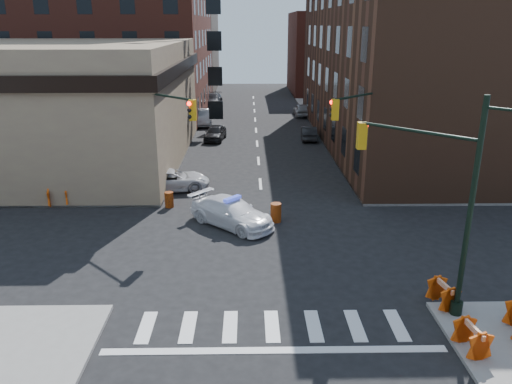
{
  "coord_description": "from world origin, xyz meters",
  "views": [
    {
      "loc": [
        -0.83,
        -22.18,
        10.28
      ],
      "look_at": [
        -0.43,
        1.77,
        2.2
      ],
      "focal_mm": 35.0,
      "sensor_mm": 36.0,
      "label": 1
    }
  ],
  "objects_px": {
    "police_car": "(232,213)",
    "parked_car_enear": "(309,133)",
    "pedestrian_a": "(109,186)",
    "barrel_road": "(276,213)",
    "pickup": "(172,180)",
    "parked_car_wnear": "(215,133)",
    "pedestrian_b": "(68,188)",
    "barricade_se_a": "(443,294)",
    "parked_car_wfar": "(204,117)",
    "barrel_bank": "(169,200)",
    "barricade_nw_a": "(103,194)"
  },
  "relations": [
    {
      "from": "parked_car_enear",
      "to": "barricade_nw_a",
      "type": "height_order",
      "value": "parked_car_enear"
    },
    {
      "from": "pedestrian_b",
      "to": "barricade_nw_a",
      "type": "relative_size",
      "value": 1.37
    },
    {
      "from": "pickup",
      "to": "parked_car_wnear",
      "type": "distance_m",
      "value": 14.85
    },
    {
      "from": "police_car",
      "to": "pickup",
      "type": "relative_size",
      "value": 1.03
    },
    {
      "from": "barrel_bank",
      "to": "parked_car_enear",
      "type": "bearing_deg",
      "value": 60.08
    },
    {
      "from": "police_car",
      "to": "barrel_bank",
      "type": "distance_m",
      "value": 4.77
    },
    {
      "from": "parked_car_wnear",
      "to": "pedestrian_a",
      "type": "bearing_deg",
      "value": -99.37
    },
    {
      "from": "pickup",
      "to": "parked_car_wfar",
      "type": "xyz_separation_m",
      "value": [
        0.3,
        22.22,
        0.13
      ]
    },
    {
      "from": "pedestrian_a",
      "to": "barrel_road",
      "type": "relative_size",
      "value": 1.82
    },
    {
      "from": "barricade_se_a",
      "to": "parked_car_wnear",
      "type": "bearing_deg",
      "value": 8.98
    },
    {
      "from": "pickup",
      "to": "parked_car_wnear",
      "type": "bearing_deg",
      "value": -18.03
    },
    {
      "from": "pickup",
      "to": "pedestrian_b",
      "type": "height_order",
      "value": "pedestrian_b"
    },
    {
      "from": "parked_car_enear",
      "to": "pickup",
      "type": "bearing_deg",
      "value": 57.4
    },
    {
      "from": "parked_car_wnear",
      "to": "parked_car_enear",
      "type": "bearing_deg",
      "value": 7.95
    },
    {
      "from": "pedestrian_a",
      "to": "barricade_nw_a",
      "type": "distance_m",
      "value": 0.58
    },
    {
      "from": "pedestrian_a",
      "to": "barricade_se_a",
      "type": "xyz_separation_m",
      "value": [
        15.63,
        -11.9,
        -0.49
      ]
    },
    {
      "from": "pickup",
      "to": "parked_car_wfar",
      "type": "height_order",
      "value": "parked_car_wfar"
    },
    {
      "from": "pickup",
      "to": "parked_car_wnear",
      "type": "xyz_separation_m",
      "value": [
        1.93,
        14.72,
        0.01
      ]
    },
    {
      "from": "police_car",
      "to": "pedestrian_b",
      "type": "xyz_separation_m",
      "value": [
        -9.8,
        3.29,
        0.36
      ]
    },
    {
      "from": "parked_car_enear",
      "to": "barricade_se_a",
      "type": "xyz_separation_m",
      "value": [
        1.66,
        -29.3,
        -0.02
      ]
    },
    {
      "from": "pickup",
      "to": "barrel_road",
      "type": "height_order",
      "value": "pickup"
    },
    {
      "from": "parked_car_wfar",
      "to": "pedestrian_b",
      "type": "height_order",
      "value": "pedestrian_b"
    },
    {
      "from": "pickup",
      "to": "barrel_bank",
      "type": "bearing_deg",
      "value": 174.79
    },
    {
      "from": "pedestrian_a",
      "to": "barrel_road",
      "type": "bearing_deg",
      "value": 21.78
    },
    {
      "from": "barrel_road",
      "to": "police_car",
      "type": "bearing_deg",
      "value": -168.38
    },
    {
      "from": "parked_car_wnear",
      "to": "pickup",
      "type": "bearing_deg",
      "value": -90.0
    },
    {
      "from": "pedestrian_b",
      "to": "pedestrian_a",
      "type": "bearing_deg",
      "value": -23.68
    },
    {
      "from": "police_car",
      "to": "parked_car_enear",
      "type": "distance_m",
      "value": 21.91
    },
    {
      "from": "pedestrian_a",
      "to": "barricade_nw_a",
      "type": "relative_size",
      "value": 1.39
    },
    {
      "from": "barricade_se_a",
      "to": "barricade_nw_a",
      "type": "height_order",
      "value": "barricade_nw_a"
    },
    {
      "from": "parked_car_enear",
      "to": "pedestrian_b",
      "type": "relative_size",
      "value": 2.05
    },
    {
      "from": "barrel_road",
      "to": "barrel_bank",
      "type": "bearing_deg",
      "value": 158.77
    },
    {
      "from": "police_car",
      "to": "pickup",
      "type": "xyz_separation_m",
      "value": [
        -4.08,
        6.1,
        -0.05
      ]
    },
    {
      "from": "parked_car_enear",
      "to": "pedestrian_b",
      "type": "height_order",
      "value": "pedestrian_b"
    },
    {
      "from": "parked_car_wnear",
      "to": "barricade_se_a",
      "type": "xyz_separation_m",
      "value": [
        10.38,
        -29.23,
        -0.08
      ]
    },
    {
      "from": "barricade_se_a",
      "to": "barricade_nw_a",
      "type": "bearing_deg",
      "value": 42.92
    },
    {
      "from": "police_car",
      "to": "parked_car_enear",
      "type": "bearing_deg",
      "value": 24.55
    },
    {
      "from": "parked_car_wfar",
      "to": "barricade_se_a",
      "type": "distance_m",
      "value": 38.65
    },
    {
      "from": "pickup",
      "to": "pedestrian_b",
      "type": "relative_size",
      "value": 2.6
    },
    {
      "from": "pedestrian_a",
      "to": "barricade_se_a",
      "type": "height_order",
      "value": "pedestrian_a"
    },
    {
      "from": "parked_car_enear",
      "to": "barricade_se_a",
      "type": "bearing_deg",
      "value": 96.41
    },
    {
      "from": "pickup",
      "to": "barricade_nw_a",
      "type": "height_order",
      "value": "pickup"
    },
    {
      "from": "pickup",
      "to": "parked_car_wfar",
      "type": "distance_m",
      "value": 22.23
    },
    {
      "from": "pedestrian_b",
      "to": "barrel_road",
      "type": "height_order",
      "value": "pedestrian_b"
    },
    {
      "from": "police_car",
      "to": "barricade_nw_a",
      "type": "height_order",
      "value": "police_car"
    },
    {
      "from": "barricade_nw_a",
      "to": "pickup",
      "type": "bearing_deg",
      "value": 23.15
    },
    {
      "from": "parked_car_wfar",
      "to": "barrel_road",
      "type": "relative_size",
      "value": 4.7
    },
    {
      "from": "pedestrian_b",
      "to": "barricade_se_a",
      "type": "relative_size",
      "value": 1.52
    },
    {
      "from": "parked_car_wfar",
      "to": "barricade_nw_a",
      "type": "relative_size",
      "value": 3.59
    },
    {
      "from": "police_car",
      "to": "parked_car_wfar",
      "type": "bearing_deg",
      "value": 49.63
    }
  ]
}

